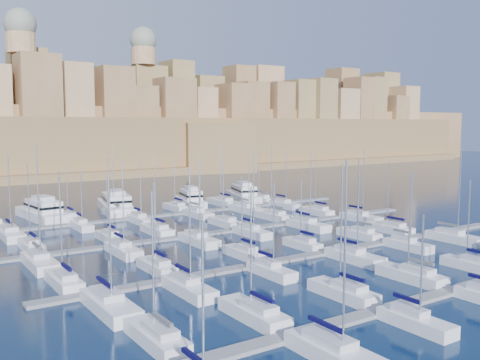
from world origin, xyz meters
TOP-DOWN VIEW (x-y plane):
  - ground at (0.00, 0.00)m, footprint 600.00×600.00m
  - pontoon_near at (0.00, -34.00)m, footprint 84.00×2.00m
  - pontoon_mid_near at (0.00, -12.00)m, footprint 84.00×2.00m
  - pontoon_mid_far at (0.00, 10.00)m, footprint 84.00×2.00m
  - pontoon_far at (0.00, 32.00)m, footprint 84.00×2.00m
  - sailboat_0 at (-34.30, -28.66)m, footprint 2.67×8.90m
  - sailboat_1 at (-23.61, -28.48)m, footprint 2.78×9.27m
  - sailboat_2 at (-11.36, -28.54)m, footprint 2.74×9.14m
  - sailboat_3 at (0.46, -28.45)m, footprint 2.80×9.34m
  - sailboat_4 at (11.41, -29.27)m, footprint 2.30×7.66m
  - sailboat_7 at (-23.45, -40.07)m, footprint 3.12×10.39m
  - sailboat_8 at (-12.00, -38.83)m, footprint 2.36×7.86m
  - sailboat_12 at (-36.36, -6.74)m, footprint 2.62×8.73m
  - sailboat_13 at (-24.31, -7.03)m, footprint 2.44×8.15m
  - sailboat_14 at (-10.45, -7.11)m, footprint 2.40×7.99m
  - sailboat_15 at (0.57, -7.39)m, footprint 2.22×7.41m
  - sailboat_16 at (13.75, -6.86)m, footprint 2.55×8.51m
  - sailboat_17 at (21.95, -6.41)m, footprint 2.82×9.41m
  - sailboat_18 at (-34.82, -18.17)m, footprint 3.18×10.60m
  - sailboat_19 at (-25.17, -17.47)m, footprint 2.75×9.17m
  - sailboat_20 at (-12.81, -16.90)m, footprint 2.40×8.02m
  - sailboat_21 at (1.38, -17.69)m, footprint 2.89×9.62m
  - sailboat_22 at (13.83, -16.95)m, footprint 2.43×8.11m
  - sailboat_23 at (24.65, -17.77)m, footprint 2.94×9.78m
  - sailboat_24 at (-35.35, 15.11)m, footprint 2.53×8.43m
  - sailboat_25 at (-22.90, 14.82)m, footprint 2.35×7.85m
  - sailboat_26 at (-13.89, 15.39)m, footprint 2.70×9.01m
  - sailboat_27 at (0.20, 15.19)m, footprint 2.58×8.60m
  - sailboat_28 at (12.19, 15.66)m, footprint 2.87×9.56m
  - sailboat_29 at (23.76, 15.22)m, footprint 2.60×8.67m
  - sailboat_30 at (-36.68, 3.97)m, footprint 3.09×10.30m
  - sailboat_31 at (-24.54, 4.50)m, footprint 2.77×9.22m
  - sailboat_32 at (-11.65, 4.36)m, footprint 2.86×9.53m
  - sailboat_33 at (-0.81, 4.68)m, footprint 2.66×8.87m
  - sailboat_34 at (11.67, 4.21)m, footprint 2.94×9.81m
  - sailboat_35 at (25.80, 4.39)m, footprint 2.84×9.45m
  - sailboat_37 at (-23.24, 37.24)m, footprint 2.61×8.69m
  - sailboat_38 at (-13.54, 37.25)m, footprint 2.62×8.72m
  - sailboat_39 at (0.92, 37.25)m, footprint 2.62×8.73m
  - sailboat_40 at (13.69, 37.95)m, footprint 3.05×10.15m
  - sailboat_41 at (24.49, 37.28)m, footprint 2.64×8.79m
  - sailboat_42 at (-36.34, 25.96)m, footprint 3.10×10.33m
  - sailboat_43 at (-23.76, 27.24)m, footprint 2.32×7.73m
  - sailboat_44 at (-12.20, 26.93)m, footprint 2.51×8.35m
  - sailboat_45 at (0.65, 26.56)m, footprint 2.73×9.11m
  - sailboat_46 at (12.67, 25.78)m, footprint 3.21×10.71m
  - sailboat_47 at (23.76, 26.56)m, footprint 2.73×9.11m
  - motor_yacht_a at (-27.19, 42.02)m, footprint 7.22×18.21m
  - motor_yacht_b at (-11.16, 42.87)m, footprint 9.74×20.27m
  - motor_yacht_c at (6.26, 40.35)m, footprint 7.28×14.84m
  - motor_yacht_d at (22.13, 41.37)m, footprint 9.48×17.07m
  - fortified_city at (-0.19, 155.26)m, footprint 460.00×108.95m

SIDE VIEW (x-z plane):
  - ground at x=0.00m, z-range 0.00..0.00m
  - pontoon_near at x=0.00m, z-range 0.00..0.40m
  - pontoon_mid_near at x=0.00m, z-range 0.00..0.40m
  - pontoon_mid_far at x=0.00m, z-range 0.00..0.40m
  - pontoon_far at x=0.00m, z-range 0.00..0.40m
  - sailboat_15 at x=0.57m, z-range -4.92..6.33m
  - sailboat_8 at x=-12.00m, z-range -5.01..6.44m
  - sailboat_43 at x=-23.76m, z-range -5.06..6.48m
  - sailboat_25 at x=-22.90m, z-range -5.08..6.50m
  - sailboat_13 at x=-24.31m, z-range -5.37..6.81m
  - sailboat_4 at x=11.41m, z-range -5.49..6.93m
  - sailboat_14 at x=-10.45m, z-range -5.44..6.88m
  - sailboat_20 at x=-12.81m, z-range -5.51..6.95m
  - sailboat_37 at x=-23.24m, z-range -5.25..6.70m
  - sailboat_22 at x=13.83m, z-range -5.67..7.13m
  - sailboat_44 at x=-12.20m, z-range -5.65..7.10m
  - sailboat_39 at x=0.92m, z-range -5.62..7.08m
  - sailboat_45 at x=0.65m, z-range -5.50..6.96m
  - sailboat_27 at x=0.20m, z-range -5.95..7.42m
  - sailboat_24 at x=-35.35m, z-range -6.15..7.63m
  - sailboat_47 at x=23.76m, z-range -6.07..7.55m
  - sailboat_17 at x=21.95m, z-range -5.90..7.38m
  - sailboat_16 at x=13.75m, z-range -6.32..7.80m
  - sailboat_1 at x=-23.61m, z-range -6.09..7.57m
  - sailboat_0 at x=-34.30m, z-range -6.27..7.75m
  - sailboat_29 at x=23.76m, z-range -6.36..7.84m
  - sailboat_21 at x=1.38m, z-range -5.92..7.41m
  - sailboat_26 at x=-13.89m, z-range -6.29..7.78m
  - sailboat_12 at x=-36.36m, z-range -6.41..7.90m
  - sailboat_3 at x=0.46m, z-range -6.22..7.71m
  - sailboat_41 at x=24.49m, z-range -6.54..8.04m
  - sailboat_33 at x=-0.81m, z-range -6.69..8.19m
  - sailboat_31 at x=-24.54m, z-range -6.60..8.10m
  - sailboat_32 at x=-11.65m, z-range -6.55..8.05m
  - sailboat_38 at x=-13.54m, z-range -6.81..8.32m
  - sailboat_19 at x=-25.17m, z-range -6.78..8.29m
  - sailboat_35 at x=25.80m, z-range -6.71..8.22m
  - sailboat_34 at x=11.67m, z-range -6.53..8.04m
  - sailboat_2 at x=-11.36m, z-range -7.00..8.51m
  - sailboat_28 at x=12.19m, z-range -6.87..8.38m
  - sailboat_42 at x=-36.34m, z-range -6.60..8.12m
  - sailboat_40 at x=13.69m, z-range -7.08..8.61m
  - sailboat_46 at x=12.67m, z-range -6.69..8.22m
  - sailboat_23 at x=24.65m, z-range -7.41..8.95m
  - sailboat_18 at x=-34.82m, z-range -7.41..8.96m
  - sailboat_7 at x=-23.45m, z-range -7.78..9.34m
  - sailboat_30 at x=-36.68m, z-range -7.84..9.40m
  - motor_yacht_c at x=6.26m, z-range -0.90..4.35m
  - motor_yacht_a at x=-27.19m, z-range -0.90..4.35m
  - motor_yacht_b at x=-11.16m, z-range -0.90..4.35m
  - motor_yacht_d at x=22.13m, z-range -0.90..4.35m
  - fortified_city at x=-0.19m, z-range -15.02..44.50m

